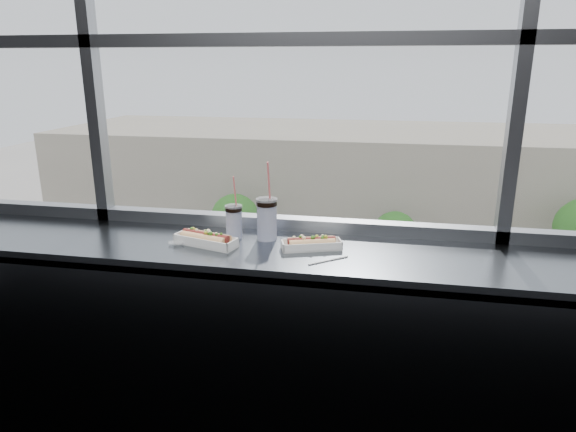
% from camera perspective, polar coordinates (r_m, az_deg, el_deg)
% --- Properties ---
extents(wall_back_lower, '(6.00, 0.00, 6.00)m').
position_cam_1_polar(wall_back_lower, '(2.79, 0.19, -12.23)').
color(wall_back_lower, black).
rests_on(wall_back_lower, ground).
extents(counter, '(6.00, 0.55, 0.06)m').
position_cam_1_polar(counter, '(2.33, -1.07, -4.19)').
color(counter, slate).
rests_on(counter, ground).
extents(counter_fascia, '(6.00, 0.04, 1.04)m').
position_cam_1_polar(counter_fascia, '(2.35, -2.35, -18.34)').
color(counter_fascia, slate).
rests_on(counter_fascia, ground).
extents(hotdog_tray_left, '(0.31, 0.18, 0.07)m').
position_cam_1_polar(hotdog_tray_left, '(2.37, -9.12, -2.53)').
color(hotdog_tray_left, white).
rests_on(hotdog_tray_left, counter).
extents(hotdog_tray_right, '(0.28, 0.17, 0.07)m').
position_cam_1_polar(hotdog_tray_right, '(2.29, 2.63, -3.05)').
color(hotdog_tray_right, white).
rests_on(hotdog_tray_right, counter).
extents(soda_cup_left, '(0.08, 0.08, 0.30)m').
position_cam_1_polar(soda_cup_left, '(2.43, -6.03, -0.45)').
color(soda_cup_left, white).
rests_on(soda_cup_left, counter).
extents(soda_cup_right, '(0.10, 0.10, 0.37)m').
position_cam_1_polar(soda_cup_right, '(2.39, -2.37, -0.10)').
color(soda_cup_right, white).
rests_on(soda_cup_right, counter).
extents(loose_straw, '(0.15, 0.13, 0.01)m').
position_cam_1_polar(loose_straw, '(2.16, 4.52, -4.94)').
color(loose_straw, white).
rests_on(loose_straw, counter).
extents(wrapper, '(0.09, 0.06, 0.02)m').
position_cam_1_polar(wrapper, '(2.40, -12.35, -2.90)').
color(wrapper, silver).
rests_on(wrapper, counter).
extents(plaza_ground, '(120.00, 120.00, 0.00)m').
position_cam_1_polar(plaza_ground, '(47.68, 10.00, 0.64)').
color(plaza_ground, '#B3ACA3').
rests_on(plaza_ground, ground).
extents(street_asphalt, '(80.00, 10.00, 0.06)m').
position_cam_1_polar(street_asphalt, '(25.84, 8.72, -13.49)').
color(street_asphalt, black).
rests_on(street_asphalt, plaza_ground).
extents(far_sidewalk, '(80.00, 6.00, 0.04)m').
position_cam_1_polar(far_sidewalk, '(33.02, 9.36, -6.60)').
color(far_sidewalk, '#B3ACA3').
rests_on(far_sidewalk, plaza_ground).
extents(far_building, '(50.00, 14.00, 8.00)m').
position_cam_1_polar(far_building, '(41.37, 10.09, 3.91)').
color(far_building, '#A59A85').
rests_on(far_building, plaza_ground).
extents(car_far_a, '(3.12, 6.04, 1.93)m').
position_cam_1_polar(car_far_a, '(31.11, -11.49, -6.20)').
color(car_far_a, black).
rests_on(car_far_a, street_asphalt).
extents(car_near_c, '(2.80, 5.96, 1.94)m').
position_cam_1_polar(car_near_c, '(21.90, 10.36, -16.53)').
color(car_near_c, '#AD401C').
rests_on(car_near_c, street_asphalt).
extents(car_near_d, '(2.60, 5.82, 1.91)m').
position_cam_1_polar(car_near_d, '(23.00, 28.10, -16.70)').
color(car_near_d, white).
rests_on(car_near_d, street_asphalt).
extents(car_far_b, '(3.24, 6.58, 2.12)m').
position_cam_1_polar(car_far_b, '(29.04, 15.48, -7.99)').
color(car_far_b, maroon).
rests_on(car_far_b, street_asphalt).
extents(car_near_a, '(3.48, 7.19, 2.32)m').
position_cam_1_polar(car_near_a, '(27.01, -27.31, -11.03)').
color(car_near_a, '#A9B9CC').
rests_on(car_near_a, street_asphalt).
extents(car_near_b, '(2.78, 5.84, 1.90)m').
position_cam_1_polar(car_near_b, '(23.74, -13.74, -13.99)').
color(car_near_b, black).
rests_on(car_near_b, street_asphalt).
extents(pedestrian_b, '(0.85, 0.64, 1.92)m').
position_cam_1_polar(pedestrian_b, '(33.26, 6.45, -4.48)').
color(pedestrian_b, '#66605B').
rests_on(pedestrian_b, far_sidewalk).
extents(pedestrian_c, '(0.73, 0.98, 2.20)m').
position_cam_1_polar(pedestrian_c, '(33.31, 20.59, -5.19)').
color(pedestrian_c, '#66605B').
rests_on(pedestrian_c, far_sidewalk).
extents(pedestrian_a, '(0.89, 0.67, 2.01)m').
position_cam_1_polar(pedestrian_a, '(34.18, -1.95, -3.71)').
color(pedestrian_a, '#66605B').
rests_on(pedestrian_a, far_sidewalk).
extents(pedestrian_d, '(0.70, 0.93, 2.10)m').
position_cam_1_polar(pedestrian_d, '(32.41, 22.10, -6.07)').
color(pedestrian_d, '#66605B').
rests_on(pedestrian_d, far_sidewalk).
extents(tree_left, '(3.15, 3.15, 4.92)m').
position_cam_1_polar(tree_left, '(33.22, -5.92, -0.23)').
color(tree_left, '#47382B').
rests_on(tree_left, far_sidewalk).
extents(tree_center, '(2.75, 2.75, 4.30)m').
position_cam_1_polar(tree_center, '(32.01, 11.78, -1.94)').
color(tree_center, '#47382B').
rests_on(tree_center, far_sidewalk).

